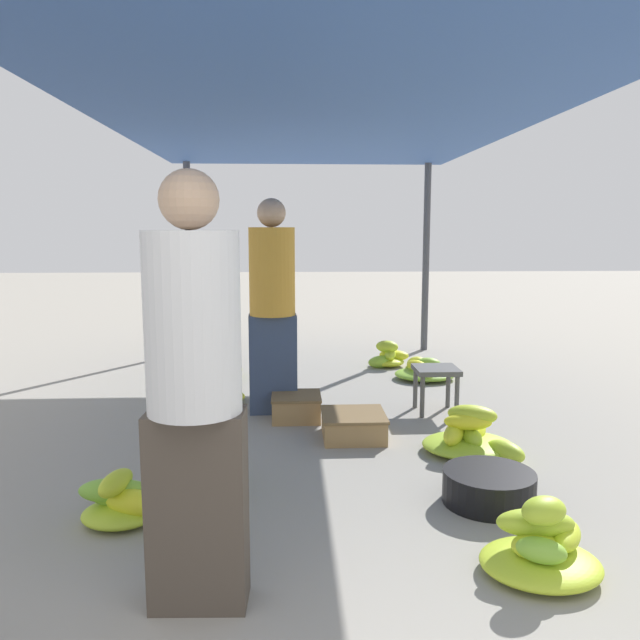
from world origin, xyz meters
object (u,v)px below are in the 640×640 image
banana_pile_right_2 (471,438)px  crate_mid (353,425)px  banana_pile_left_3 (193,470)px  basin_black (489,487)px  stool (436,376)px  banana_pile_left_0 (122,501)px  banana_pile_left_1 (209,395)px  banana_pile_right_3 (388,357)px  shopper_walking_mid (272,303)px  crate_near (296,407)px  banana_pile_right_1 (541,549)px  banana_pile_left_2 (214,371)px  vendor_foreground (195,388)px  banana_pile_right_0 (424,371)px

banana_pile_right_2 → crate_mid: banana_pile_right_2 is taller
banana_pile_left_3 → basin_black: bearing=-7.2°
stool → crate_mid: stool is taller
banana_pile_left_0 → banana_pile_left_1: bearing=85.6°
stool → banana_pile_right_3: size_ratio=0.73×
banana_pile_right_2 → crate_mid: size_ratio=1.41×
stool → shopper_walking_mid: (-1.30, 0.08, 0.58)m
basin_black → banana_pile_right_2: size_ratio=0.78×
basin_black → shopper_walking_mid: 2.27m
banana_pile_right_2 → crate_near: bearing=144.9°
banana_pile_left_1 → banana_pile_right_2: size_ratio=0.96×
basin_black → banana_pile_right_3: 3.38m
banana_pile_left_0 → banana_pile_left_3: 0.45m
banana_pile_right_1 → banana_pile_right_3: (-0.02, 4.07, -0.01)m
banana_pile_left_3 → crate_mid: bearing=42.0°
banana_pile_left_3 → crate_near: bearing=66.4°
banana_pile_right_3 → crate_mid: size_ratio=1.13×
basin_black → crate_mid: crate_mid is taller
banana_pile_left_3 → crate_mid: banana_pile_left_3 is taller
basin_black → banana_pile_right_3: (-0.01, 3.38, 0.01)m
banana_pile_left_0 → basin_black: bearing=3.8°
banana_pile_left_0 → banana_pile_left_3: banana_pile_left_3 is taller
crate_mid → banana_pile_left_0: bearing=-136.6°
crate_mid → shopper_walking_mid: 1.19m
stool → banana_pile_left_3: size_ratio=0.86×
banana_pile_left_2 → crate_mid: bearing=-57.1°
banana_pile_left_2 → shopper_walking_mid: 1.55m
banana_pile_left_0 → banana_pile_right_3: banana_pile_right_3 is taller
banana_pile_left_1 → crate_near: bearing=-30.7°
stool → crate_near: stool is taller
vendor_foreground → banana_pile_right_0: size_ratio=2.82×
banana_pile_left_1 → banana_pile_right_0: size_ratio=1.02×
banana_pile_left_2 → shopper_walking_mid: size_ratio=0.35×
vendor_foreground → banana_pile_right_2: size_ratio=2.67×
banana_pile_left_0 → shopper_walking_mid: bearing=69.5°
banana_pile_left_0 → banana_pile_right_3: size_ratio=0.89×
banana_pile_left_3 → banana_pile_right_3: (1.59, 3.18, -0.03)m
banana_pile_left_1 → stool: bearing=-9.3°
banana_pile_right_0 → crate_mid: banana_pile_right_0 is taller
banana_pile_left_0 → banana_pile_right_2: bearing=23.4°
crate_near → banana_pile_right_2: bearing=-35.1°
banana_pile_left_3 → crate_near: (0.59, 1.35, -0.03)m
banana_pile_left_2 → banana_pile_right_1: size_ratio=1.15×
banana_pile_left_0 → crate_near: 1.90m
banana_pile_right_2 → banana_pile_left_2: bearing=131.5°
banana_pile_right_2 → banana_pile_left_3: bearing=-162.3°
banana_pile_right_0 → banana_pile_right_1: 3.50m
basin_black → shopper_walking_mid: size_ratio=0.29×
banana_pile_left_0 → banana_pile_left_1: 2.11m
crate_mid → stool: bearing=39.3°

